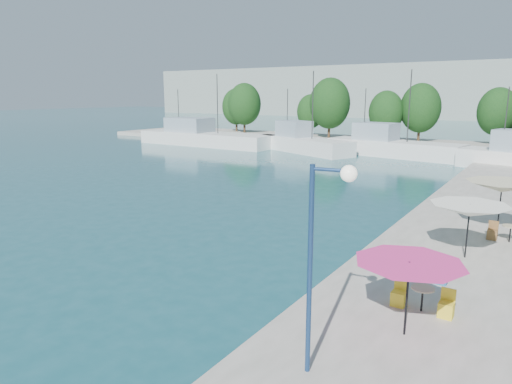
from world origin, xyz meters
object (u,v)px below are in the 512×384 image
Objects in this scene: trawler_01 at (204,138)px; umbrella_cream at (502,187)px; trawler_02 at (302,143)px; umbrella_pink at (409,271)px; trawler_03 at (390,147)px; street_lamp at (325,233)px; umbrella_white at (470,210)px.

umbrella_cream is (40.06, -26.78, 1.80)m from trawler_01.
trawler_01 is at bearing -154.37° from trawler_02.
umbrella_pink is 0.92× the size of umbrella_cream.
trawler_01 is 1.30× the size of trawler_03.
umbrella_cream is at bearing -33.08° from trawler_01.
street_lamp reaches higher than umbrella_cream.
umbrella_pink is (13.02, -41.26, 1.39)m from trawler_03.
umbrella_cream is 14.99m from street_lamp.
trawler_01 is 6.47× the size of umbrella_cream.
trawler_01 is 50.19m from umbrella_white.
trawler_02 is at bearing 109.83° from street_lamp.
umbrella_white is (39.34, -31.13, 1.51)m from trawler_01.
trawler_03 reaches higher than umbrella_pink.
umbrella_pink is at bearing -92.86° from umbrella_white.
trawler_03 is 5.23× the size of umbrella_white.
umbrella_pink is (38.97, -38.62, 1.39)m from trawler_01.
umbrella_cream is (14.11, -29.42, 1.79)m from trawler_03.
trawler_03 is 45.86m from street_lamp.
umbrella_white is at bearing 73.54° from street_lamp.
trawler_02 is at bearing 2.69° from trawler_01.
trawler_01 is 4.15× the size of street_lamp.
umbrella_white is at bearing -37.67° from trawler_01.
street_lamp is at bearing -38.47° from trawler_02.
trawler_02 reaches higher than umbrella_white.
trawler_03 is 36.36m from umbrella_white.
trawler_03 is at bearing 111.64° from umbrella_white.
street_lamp reaches higher than umbrella_white.
umbrella_cream is at bearing 73.25° from street_lamp.
street_lamp is at bearing -98.39° from umbrella_white.
trawler_01 is 48.22m from umbrella_cream.
umbrella_cream is (24.55, -27.33, 1.79)m from trawler_02.
street_lamp is at bearing -47.02° from trawler_01.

